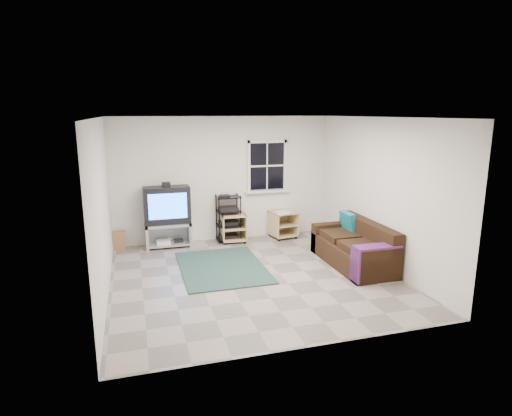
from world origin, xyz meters
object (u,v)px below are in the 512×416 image
object	(u,v)px
sofa	(355,248)
side_table_right	(282,222)
tv_unit	(167,212)
av_rack	(228,221)
side_table_left	(233,226)

from	to	relation	value
sofa	side_table_right	bearing A→B (deg)	108.36
tv_unit	side_table_right	distance (m)	2.48
av_rack	side_table_left	distance (m)	0.15
side_table_right	sofa	bearing A→B (deg)	-71.64
tv_unit	sofa	bearing A→B (deg)	-32.65
tv_unit	sofa	distance (m)	3.72
av_rack	side_table_right	world-z (taller)	av_rack
side_table_left	sofa	world-z (taller)	sofa
sofa	tv_unit	bearing A→B (deg)	147.35
av_rack	side_table_left	bearing A→B (deg)	-16.90
tv_unit	side_table_left	size ratio (longest dim) A/B	2.26
tv_unit	side_table_left	distance (m)	1.42
av_rack	sofa	world-z (taller)	av_rack
side_table_left	sofa	size ratio (longest dim) A/B	0.32
av_rack	sofa	distance (m)	2.76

